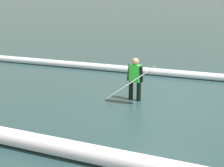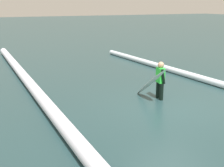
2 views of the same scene
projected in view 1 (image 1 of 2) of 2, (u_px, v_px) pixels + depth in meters
ground_plane at (164, 105)px, 9.72m from camera, size 154.59×154.59×0.00m
surfer at (135, 77)px, 9.92m from camera, size 0.51×0.28×1.36m
surfboard at (129, 84)px, 9.65m from camera, size 1.65×0.27×1.30m
wave_crest_foreground at (215, 77)px, 12.16m from camera, size 22.77×1.27×0.28m
wave_crest_midground at (6, 136)px, 7.26m from camera, size 21.80×0.40×0.39m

